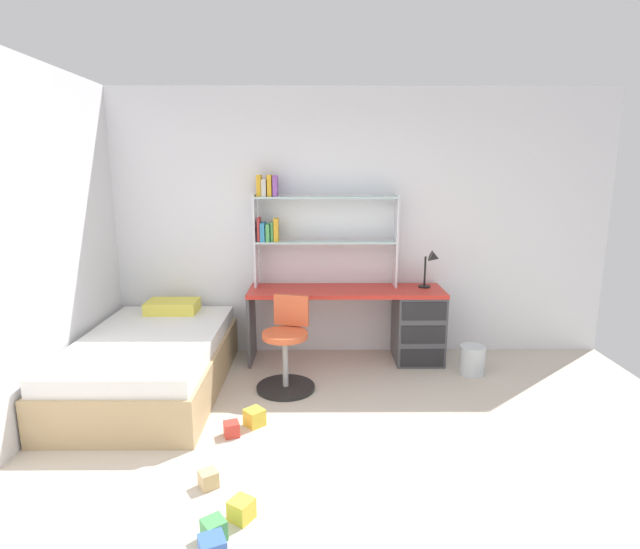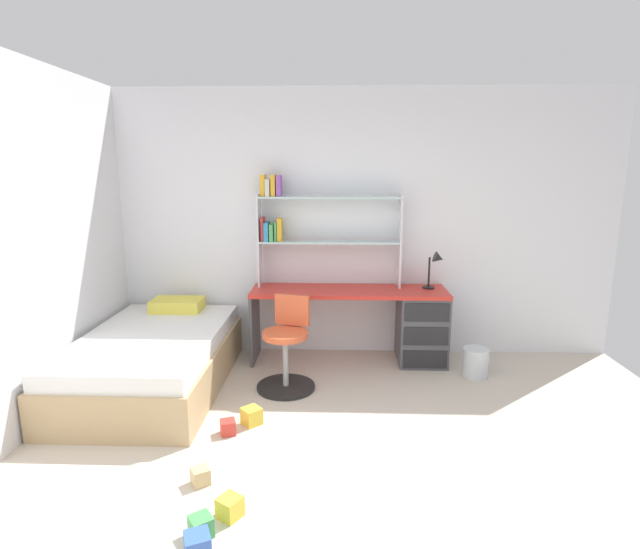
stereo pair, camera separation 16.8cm
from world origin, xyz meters
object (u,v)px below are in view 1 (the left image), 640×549
Objects in this scene: waste_bin at (472,360)px; toy_block_yellow_5 at (241,510)px; swivel_chair at (286,353)px; toy_block_red_3 at (232,429)px; bookshelf_hutch at (305,221)px; bed_platform at (152,362)px; desk at (397,320)px; toy_block_blue_4 at (212,549)px; toy_block_yellow_0 at (254,417)px; toy_block_green_1 at (214,530)px; desk_lamp at (432,263)px; toy_block_natural_2 at (208,479)px.

waste_bin reaches higher than toy_block_yellow_5.
swivel_chair is 7.75× the size of toy_block_red_3.
bookshelf_hutch is at bearing 72.81° from toy_block_red_3.
desk is at bearing 16.99° from bed_platform.
toy_block_red_3 is 0.85× the size of toy_block_blue_4.
waste_bin is 2.13× the size of toy_block_yellow_0.
waste_bin is at bearing -28.46° from desk.
bed_platform reaches higher than toy_block_red_3.
toy_block_green_1 is at bearing -98.32° from swivel_chair.
desk_lamp reaches higher than waste_bin.
toy_block_yellow_5 reaches higher than toy_block_green_1.
bed_platform is 1.18m from toy_block_yellow_0.
swivel_chair is 7.31× the size of toy_block_green_1.
bookshelf_hutch is 0.74× the size of bed_platform.
toy_block_green_1 is at bearing 98.66° from toy_block_blue_4.
bookshelf_hutch is at bearing 83.20° from toy_block_yellow_5.
toy_block_blue_4 is at bearing -76.00° from toy_block_natural_2.
toy_block_yellow_5 is at bearing -133.38° from waste_bin.
desk_lamp is 3.03m from toy_block_yellow_5.
desk_lamp is at bearing 56.98° from toy_block_yellow_5.
waste_bin is at bearing 26.36° from toy_block_yellow_0.
desk is at bearing 151.54° from waste_bin.
toy_block_yellow_5 is at bearing -58.40° from bed_platform.
swivel_chair is 1.79m from waste_bin.
desk reaches higher than toy_block_yellow_5.
toy_block_blue_4 is at bearing -98.09° from bookshelf_hutch.
toy_block_natural_2 is 0.60m from toy_block_red_3.
desk is 1.35× the size of bookshelf_hutch.
toy_block_green_1 is (-1.69, -2.57, -0.94)m from desk_lamp.
swivel_chair is 2.04m from toy_block_blue_4.
bookshelf_hutch is 1.75× the size of swivel_chair.
desk reaches higher than toy_block_blue_4.
waste_bin is (0.33, -0.40, -0.86)m from desk_lamp.
toy_block_red_3 is (-0.36, -0.82, -0.28)m from swivel_chair.
toy_block_red_3 is at bearing -151.94° from waste_bin.
toy_block_natural_2 is at bearing 130.23° from toy_block_yellow_5.
desk_lamp is at bearing -4.76° from bookshelf_hutch.
toy_block_yellow_0 reaches higher than toy_block_natural_2.
toy_block_blue_4 is (-1.67, -2.71, -0.94)m from desk_lamp.
desk reaches higher than toy_block_red_3.
bed_platform is at bearing -173.57° from waste_bin.
desk is 1.27m from swivel_chair.
desk is 1.36m from bookshelf_hutch.
toy_block_yellow_5 is at bearing 51.30° from toy_block_green_1.
waste_bin is at bearing 46.93° from toy_block_green_1.
toy_block_green_1 is at bearing -63.56° from bed_platform.
desk_lamp is at bearing 40.21° from toy_block_yellow_0.
bookshelf_hutch is 2.03m from toy_block_yellow_0.
desk is at bearing -9.05° from bookshelf_hutch.
bookshelf_hutch is at bearing 76.20° from toy_block_natural_2.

